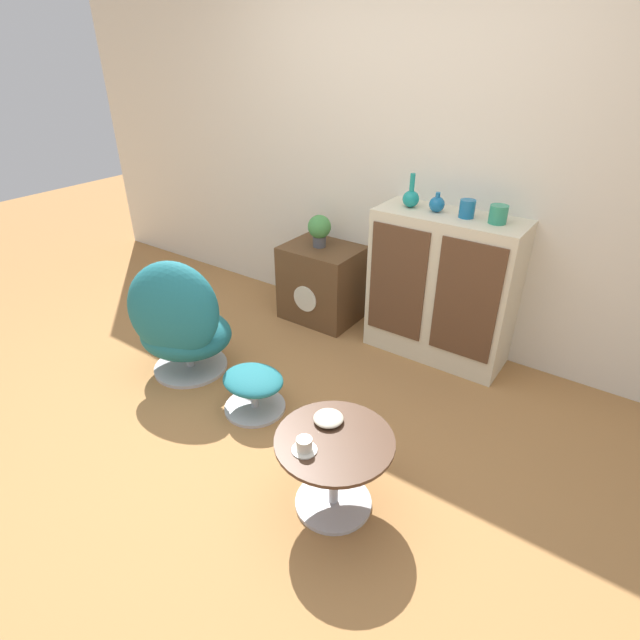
% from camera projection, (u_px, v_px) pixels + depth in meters
% --- Properties ---
extents(ground_plane, '(12.00, 12.00, 0.00)m').
position_uv_depth(ground_plane, '(249.00, 440.00, 2.79)').
color(ground_plane, '#A87542').
extents(wall_back, '(6.40, 0.06, 2.60)m').
position_uv_depth(wall_back, '(404.00, 152.00, 3.34)').
color(wall_back, silver).
rests_on(wall_back, ground_plane).
extents(sideboard, '(0.94, 0.40, 1.01)m').
position_uv_depth(sideboard, '(441.00, 288.00, 3.34)').
color(sideboard, beige).
rests_on(sideboard, ground_plane).
extents(tv_console, '(0.58, 0.46, 0.59)m').
position_uv_depth(tv_console, '(322.00, 283.00, 3.90)').
color(tv_console, brown).
rests_on(tv_console, ground_plane).
extents(egg_chair, '(0.77, 0.74, 0.83)m').
position_uv_depth(egg_chair, '(180.00, 323.00, 3.17)').
color(egg_chair, '#B7B7BC').
rests_on(egg_chair, ground_plane).
extents(ottoman, '(0.38, 0.37, 0.26)m').
position_uv_depth(ottoman, '(253.00, 386.00, 2.95)').
color(ottoman, '#B7B7BC').
rests_on(ottoman, ground_plane).
extents(coffee_table, '(0.54, 0.54, 0.41)m').
position_uv_depth(coffee_table, '(334.00, 463.00, 2.28)').
color(coffee_table, '#B7B7BC').
rests_on(coffee_table, ground_plane).
extents(vase_leftmost, '(0.11, 0.11, 0.22)m').
position_uv_depth(vase_leftmost, '(411.00, 198.00, 3.20)').
color(vase_leftmost, teal).
rests_on(vase_leftmost, sideboard).
extents(vase_inner_left, '(0.10, 0.10, 0.12)m').
position_uv_depth(vase_inner_left, '(437.00, 204.00, 3.12)').
color(vase_inner_left, '#196699').
rests_on(vase_inner_left, sideboard).
extents(vase_inner_right, '(0.09, 0.09, 0.11)m').
position_uv_depth(vase_inner_right, '(467.00, 209.00, 3.02)').
color(vase_inner_right, '#196699').
rests_on(vase_inner_right, sideboard).
extents(vase_rightmost, '(0.11, 0.11, 0.11)m').
position_uv_depth(vase_rightmost, '(498.00, 214.00, 2.92)').
color(vase_rightmost, '#2D8E6B').
rests_on(vase_rightmost, sideboard).
extents(potted_plant, '(0.17, 0.17, 0.24)m').
position_uv_depth(potted_plant, '(319.00, 229.00, 3.70)').
color(potted_plant, '#4C4C51').
rests_on(potted_plant, tv_console).
extents(teacup, '(0.11, 0.11, 0.06)m').
position_uv_depth(teacup, '(304.00, 446.00, 2.13)').
color(teacup, silver).
rests_on(teacup, coffee_table).
extents(bowl, '(0.14, 0.14, 0.04)m').
position_uv_depth(bowl, '(328.00, 418.00, 2.30)').
color(bowl, beige).
rests_on(bowl, coffee_table).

